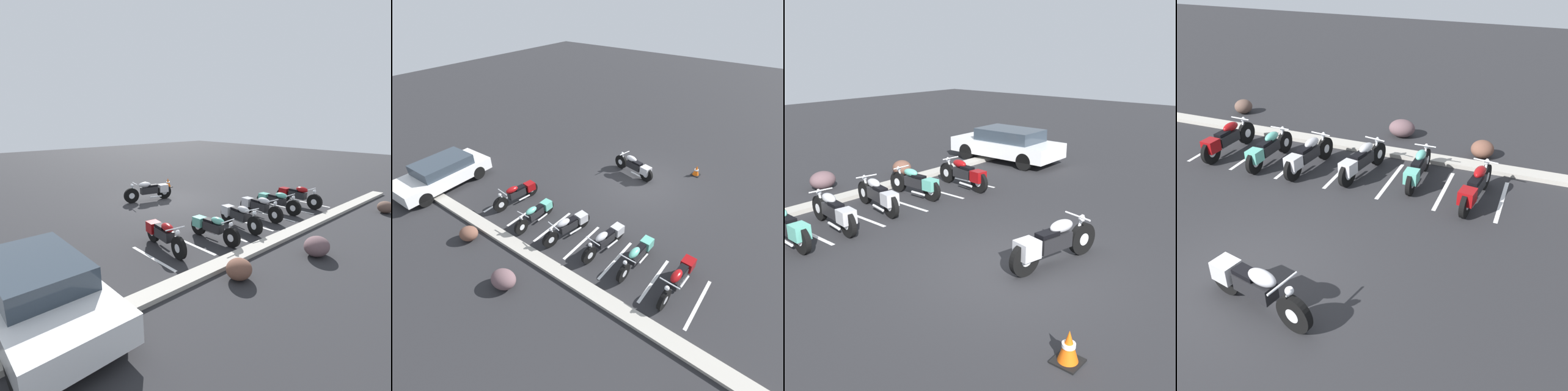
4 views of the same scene
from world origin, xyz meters
TOP-DOWN VIEW (x-y plane):
  - ground at (0.00, 0.00)m, footprint 60.00×60.00m
  - motorcycle_silver_featured at (0.60, -0.54)m, footprint 2.35×0.87m
  - parked_bike_0 at (-3.87, 4.62)m, footprint 0.64×2.29m
  - parked_bike_1 at (-2.38, 4.52)m, footprint 0.61×2.17m
  - parked_bike_2 at (-1.13, 4.55)m, footprint 0.67×2.19m
  - parked_bike_3 at (0.39, 4.78)m, footprint 0.76×2.18m
  - parked_bike_4 at (1.92, 4.95)m, footprint 0.59×2.09m
  - parked_bike_5 at (3.52, 4.46)m, footprint 0.68×2.22m
  - car_white at (7.31, 5.64)m, footprint 1.88×4.33m
  - concrete_curb at (0.00, 6.44)m, footprint 18.00×0.50m
  - landscape_rock_0 at (3.24, 7.19)m, footprint 0.88×0.87m
  - landscape_rock_2 at (0.54, 7.83)m, footprint 0.91×0.77m
  - traffic_cone at (-1.84, -2.37)m, footprint 0.40×0.40m
  - stall_line_0 at (-4.65, 4.82)m, footprint 0.10×2.10m
  - stall_line_1 at (-3.18, 4.82)m, footprint 0.10×2.10m
  - stall_line_2 at (-1.72, 4.82)m, footprint 0.10×2.10m
  - stall_line_3 at (-0.25, 4.82)m, footprint 0.10×2.10m
  - stall_line_4 at (1.22, 4.82)m, footprint 0.10×2.10m
  - stall_line_5 at (2.69, 4.82)m, footprint 0.10×2.10m
  - stall_line_6 at (4.16, 4.82)m, footprint 0.10×2.10m

SIDE VIEW (x-z plane):
  - ground at x=0.00m, z-range 0.00..0.00m
  - stall_line_0 at x=-4.65m, z-range 0.00..0.00m
  - stall_line_1 at x=-3.18m, z-range 0.00..0.00m
  - stall_line_2 at x=-1.72m, z-range 0.00..0.00m
  - stall_line_3 at x=-0.25m, z-range 0.00..0.00m
  - stall_line_4 at x=1.22m, z-range 0.00..0.00m
  - stall_line_5 at x=2.69m, z-range 0.00..0.00m
  - stall_line_6 at x=4.16m, z-range 0.00..0.00m
  - concrete_curb at x=0.00m, z-range 0.00..0.12m
  - traffic_cone at x=-1.84m, z-range -0.02..0.50m
  - landscape_rock_0 at x=3.24m, z-range 0.00..0.53m
  - landscape_rock_2 at x=0.54m, z-range 0.00..0.57m
  - parked_bike_4 at x=1.92m, z-range 0.03..0.85m
  - parked_bike_1 at x=-2.38m, z-range 0.03..0.88m
  - parked_bike_3 at x=0.39m, z-range 0.03..0.89m
  - parked_bike_2 at x=-1.13m, z-range 0.03..0.89m
  - parked_bike_5 at x=3.52m, z-range 0.03..0.90m
  - parked_bike_0 at x=-3.87m, z-range 0.03..0.93m
  - motorcycle_silver_featured at x=0.60m, z-range 0.03..0.97m
  - car_white at x=7.31m, z-range 0.04..1.32m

